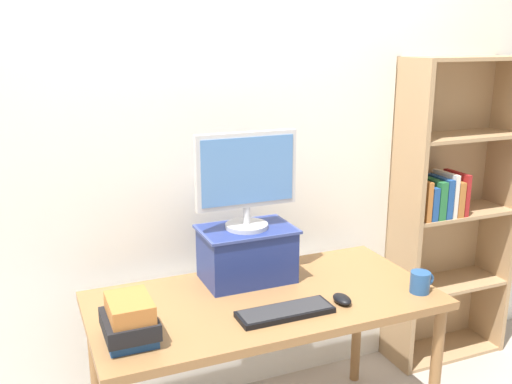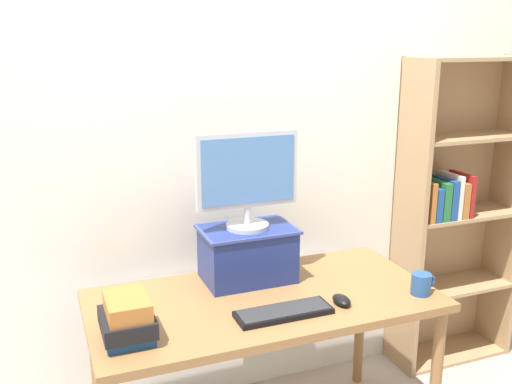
% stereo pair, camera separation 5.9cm
% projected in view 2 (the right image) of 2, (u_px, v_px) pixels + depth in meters
% --- Properties ---
extents(back_wall, '(7.00, 0.08, 2.60)m').
position_uv_depth(back_wall, '(222.00, 148.00, 2.75)').
color(back_wall, silver).
rests_on(back_wall, ground_plane).
extents(desk, '(1.46, 0.72, 0.76)m').
position_uv_depth(desk, '(264.00, 313.00, 2.43)').
color(desk, olive).
rests_on(desk, ground_plane).
extents(bookshelf_unit, '(0.70, 0.28, 1.72)m').
position_uv_depth(bookshelf_unit, '(453.00, 211.00, 3.18)').
color(bookshelf_unit, tan).
rests_on(bookshelf_unit, ground_plane).
extents(riser_box, '(0.42, 0.28, 0.25)m').
position_uv_depth(riser_box, '(246.00, 253.00, 2.56)').
color(riser_box, navy).
rests_on(riser_box, desk).
extents(computer_monitor, '(0.46, 0.19, 0.43)m').
position_uv_depth(computer_monitor, '(246.00, 177.00, 2.46)').
color(computer_monitor, '#B7B7BA').
rests_on(computer_monitor, riser_box).
extents(keyboard, '(0.39, 0.13, 0.02)m').
position_uv_depth(keyboard, '(284.00, 312.00, 2.25)').
color(keyboard, black).
rests_on(keyboard, desk).
extents(computer_mouse, '(0.06, 0.10, 0.04)m').
position_uv_depth(computer_mouse, '(342.00, 300.00, 2.34)').
color(computer_mouse, black).
rests_on(computer_mouse, desk).
extents(book_stack, '(0.19, 0.23, 0.16)m').
position_uv_depth(book_stack, '(127.00, 319.00, 2.06)').
color(book_stack, navy).
rests_on(book_stack, desk).
extents(coffee_mug, '(0.11, 0.08, 0.09)m').
position_uv_depth(coffee_mug, '(421.00, 284.00, 2.43)').
color(coffee_mug, '#234C84').
rests_on(coffee_mug, desk).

